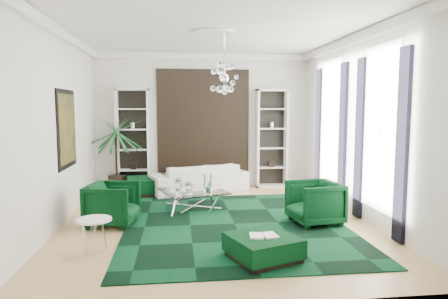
{
  "coord_description": "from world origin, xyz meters",
  "views": [
    {
      "loc": [
        -0.74,
        -7.85,
        2.29
      ],
      "look_at": [
        0.24,
        0.5,
        1.4
      ],
      "focal_mm": 32.0,
      "sensor_mm": 36.0,
      "label": 1
    }
  ],
  "objects": [
    {
      "name": "floor",
      "position": [
        0.0,
        0.0,
        -0.01
      ],
      "size": [
        6.0,
        7.0,
        0.02
      ],
      "primitive_type": "cube",
      "color": "tan",
      "rests_on": "ground"
    },
    {
      "name": "ceiling",
      "position": [
        0.0,
        0.0,
        3.81
      ],
      "size": [
        6.0,
        7.0,
        0.02
      ],
      "primitive_type": "cube",
      "color": "white",
      "rests_on": "ground"
    },
    {
      "name": "wall_back",
      "position": [
        0.0,
        3.51,
        1.9
      ],
      "size": [
        6.0,
        0.02,
        3.8
      ],
      "primitive_type": "cube",
      "color": "silver",
      "rests_on": "ground"
    },
    {
      "name": "wall_front",
      "position": [
        0.0,
        -3.51,
        1.9
      ],
      "size": [
        6.0,
        0.02,
        3.8
      ],
      "primitive_type": "cube",
      "color": "silver",
      "rests_on": "ground"
    },
    {
      "name": "wall_left",
      "position": [
        -3.01,
        0.0,
        1.9
      ],
      "size": [
        0.02,
        7.0,
        3.8
      ],
      "primitive_type": "cube",
      "color": "silver",
      "rests_on": "ground"
    },
    {
      "name": "wall_right",
      "position": [
        3.01,
        0.0,
        1.9
      ],
      "size": [
        0.02,
        7.0,
        3.8
      ],
      "primitive_type": "cube",
      "color": "silver",
      "rests_on": "ground"
    },
    {
      "name": "crown_molding",
      "position": [
        0.0,
        0.0,
        3.7
      ],
      "size": [
        6.0,
        7.0,
        0.18
      ],
      "primitive_type": null,
      "color": "white",
      "rests_on": "ceiling"
    },
    {
      "name": "ceiling_medallion",
      "position": [
        0.0,
        0.3,
        3.77
      ],
      "size": [
        0.9,
        0.9,
        0.05
      ],
      "primitive_type": "cylinder",
      "color": "white",
      "rests_on": "ceiling"
    },
    {
      "name": "tapestry",
      "position": [
        0.0,
        3.46,
        1.9
      ],
      "size": [
        2.5,
        0.06,
        2.8
      ],
      "primitive_type": "cube",
      "color": "black",
      "rests_on": "wall_back"
    },
    {
      "name": "shelving_left",
      "position": [
        -1.95,
        3.31,
        1.4
      ],
      "size": [
        0.9,
        0.38,
        2.8
      ],
      "primitive_type": null,
      "color": "white",
      "rests_on": "floor"
    },
    {
      "name": "shelving_right",
      "position": [
        1.95,
        3.31,
        1.4
      ],
      "size": [
        0.9,
        0.38,
        2.8
      ],
      "primitive_type": null,
      "color": "white",
      "rests_on": "floor"
    },
    {
      "name": "painting",
      "position": [
        -2.97,
        0.6,
        1.85
      ],
      "size": [
        0.04,
        1.3,
        1.6
      ],
      "primitive_type": "cube",
      "color": "black",
      "rests_on": "wall_left"
    },
    {
      "name": "window_near",
      "position": [
        2.99,
        -0.9,
        1.9
      ],
      "size": [
        0.03,
        1.1,
        2.9
      ],
      "primitive_type": "cube",
      "color": "white",
      "rests_on": "wall_right"
    },
    {
      "name": "curtain_near_a",
      "position": [
        2.96,
        -1.68,
        1.65
      ],
      "size": [
        0.07,
        0.3,
        3.25
      ],
      "primitive_type": "cube",
      "color": "black",
      "rests_on": "floor"
    },
    {
      "name": "curtain_near_b",
      "position": [
        2.96,
        -0.12,
        1.65
      ],
      "size": [
        0.07,
        0.3,
        3.25
      ],
      "primitive_type": "cube",
      "color": "black",
      "rests_on": "floor"
    },
    {
      "name": "window_far",
      "position": [
        2.99,
        1.5,
        1.9
      ],
      "size": [
        0.03,
        1.1,
        2.9
      ],
      "primitive_type": "cube",
      "color": "white",
      "rests_on": "wall_right"
    },
    {
      "name": "curtain_far_a",
      "position": [
        2.96,
        0.72,
        1.65
      ],
      "size": [
        0.07,
        0.3,
        3.25
      ],
      "primitive_type": "cube",
      "color": "black",
      "rests_on": "floor"
    },
    {
      "name": "curtain_far_b",
      "position": [
        2.96,
        2.28,
        1.65
      ],
      "size": [
        0.07,
        0.3,
        3.25
      ],
      "primitive_type": "cube",
      "color": "black",
      "rests_on": "floor"
    },
    {
      "name": "rug",
      "position": [
        0.36,
        -0.31,
        0.01
      ],
      "size": [
        4.2,
        5.0,
        0.02
      ],
      "primitive_type": "cube",
      "color": "black",
      "rests_on": "floor"
    },
    {
      "name": "sofa",
      "position": [
        -0.17,
        2.83,
        0.38
      ],
      "size": [
        2.77,
        1.78,
        0.75
      ],
      "primitive_type": "imported",
      "rotation": [
        0.0,
        0.0,
        3.47
      ],
      "color": "silver",
      "rests_on": "floor"
    },
    {
      "name": "armchair_left",
      "position": [
        -2.0,
        -0.06,
        0.42
      ],
      "size": [
        1.06,
        1.04,
        0.83
      ],
      "primitive_type": "imported",
      "rotation": [
        0.0,
        0.0,
        1.39
      ],
      "color": "black",
      "rests_on": "floor"
    },
    {
      "name": "armchair_right",
      "position": [
        1.93,
        -0.43,
        0.42
      ],
      "size": [
        1.05,
        1.03,
        0.85
      ],
      "primitive_type": "imported",
      "rotation": [
        0.0,
        0.0,
        -1.43
      ],
      "color": "black",
      "rests_on": "floor"
    },
    {
      "name": "coffee_table",
      "position": [
        -0.4,
        0.93,
        0.22
      ],
      "size": [
        1.63,
        1.63,
        0.44
      ],
      "primitive_type": null,
      "rotation": [
        0.0,
        0.0,
        0.33
      ],
      "color": "white",
      "rests_on": "floor"
    },
    {
      "name": "ottoman_side",
      "position": [
        -1.56,
        2.66,
        0.22
      ],
      "size": [
        1.12,
        1.12,
        0.44
      ],
      "primitive_type": "cube",
      "rotation": [
        0.0,
        0.0,
        0.15
      ],
      "color": "black",
      "rests_on": "floor"
    },
    {
      "name": "ottoman_front",
      "position": [
        0.52,
        -2.15,
        0.19
      ],
      "size": [
        1.19,
        1.19,
        0.37
      ],
      "primitive_type": "cube",
      "rotation": [
        0.0,
        0.0,
        0.36
      ],
      "color": "black",
      "rests_on": "floor"
    },
    {
      "name": "book",
      "position": [
        0.52,
        -2.15,
        0.39
      ],
      "size": [
        0.42,
        0.28,
        0.03
      ],
      "primitive_type": "cube",
      "color": "white",
      "rests_on": "ottoman_front"
    },
    {
      "name": "side_table",
      "position": [
        -2.06,
        -1.52,
        0.26
      ],
      "size": [
        0.69,
        0.69,
        0.53
      ],
      "primitive_type": "cylinder",
      "rotation": [
        0.0,
        0.0,
        -0.32
      ],
      "color": "white",
      "rests_on": "floor"
    },
    {
      "name": "palm",
      "position": [
        -2.38,
        3.15,
        1.33
      ],
      "size": [
        2.2,
        2.2,
        2.66
      ],
      "primitive_type": null,
      "rotation": [
        0.0,
        0.0,
        -0.43
      ],
      "color": "#1C632E",
      "rests_on": "floor"
    },
    {
      "name": "chandelier",
      "position": [
        0.2,
        0.02,
        2.85
      ],
      "size": [
        0.93,
        0.93,
        0.66
      ],
      "primitive_type": null,
      "rotation": [
        0.0,
        0.0,
        -0.33
      ],
      "color": "white",
      "rests_on": "ceiling"
    },
    {
      "name": "table_plant",
      "position": [
        -0.08,
        0.66,
        0.57
      ],
      "size": [
        0.17,
        0.15,
        0.25
      ],
      "primitive_type": "imported",
      "rotation": [
        0.0,
        0.0,
        0.31
      ],
      "color": "#1C632E",
      "rests_on": "coffee_table"
    }
  ]
}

